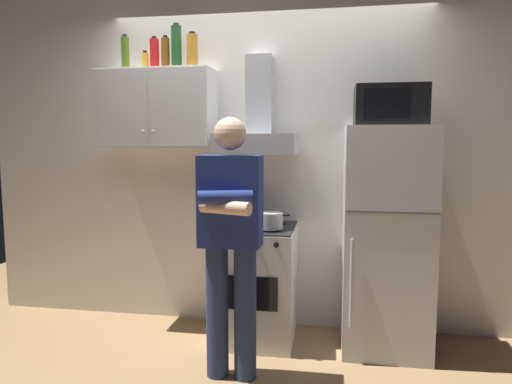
# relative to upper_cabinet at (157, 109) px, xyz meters

# --- Properties ---
(ground_plane) EXTENTS (7.00, 7.00, 0.00)m
(ground_plane) POSITION_rel_upper_cabinet_xyz_m (0.85, -0.37, -1.75)
(ground_plane) COLOR olive
(back_wall_tiled) EXTENTS (4.80, 0.10, 2.70)m
(back_wall_tiled) POSITION_rel_upper_cabinet_xyz_m (0.85, 0.23, -0.40)
(back_wall_tiled) COLOR silver
(back_wall_tiled) RESTS_ON ground_plane
(upper_cabinet) EXTENTS (0.90, 0.37, 0.60)m
(upper_cabinet) POSITION_rel_upper_cabinet_xyz_m (0.00, 0.00, 0.00)
(upper_cabinet) COLOR silver
(stove_oven) EXTENTS (0.60, 0.62, 0.87)m
(stove_oven) POSITION_rel_upper_cabinet_xyz_m (0.80, -0.13, -1.32)
(stove_oven) COLOR white
(stove_oven) RESTS_ON ground_plane
(range_hood) EXTENTS (0.60, 0.44, 0.75)m
(range_hood) POSITION_rel_upper_cabinet_xyz_m (0.80, 0.00, -0.15)
(range_hood) COLOR #B7BABF
(refrigerator) EXTENTS (0.60, 0.62, 1.60)m
(refrigerator) POSITION_rel_upper_cabinet_xyz_m (1.75, -0.12, -0.95)
(refrigerator) COLOR silver
(refrigerator) RESTS_ON ground_plane
(microwave) EXTENTS (0.48, 0.37, 0.28)m
(microwave) POSITION_rel_upper_cabinet_xyz_m (1.75, -0.11, -0.01)
(microwave) COLOR black
(microwave) RESTS_ON refrigerator
(person_standing) EXTENTS (0.38, 0.33, 1.64)m
(person_standing) POSITION_rel_upper_cabinet_xyz_m (0.75, -0.73, -0.85)
(person_standing) COLOR navy
(person_standing) RESTS_ON ground_plane
(cooking_pot) EXTENTS (0.28, 0.18, 0.12)m
(cooking_pot) POSITION_rel_upper_cabinet_xyz_m (0.93, -0.24, -0.82)
(cooking_pot) COLOR #B7BABF
(cooking_pot) RESTS_ON stove_oven
(bottle_wine_green) EXTENTS (0.08, 0.08, 0.34)m
(bottle_wine_green) POSITION_rel_upper_cabinet_xyz_m (0.16, 0.01, 0.47)
(bottle_wine_green) COLOR #19471E
(bottle_wine_green) RESTS_ON upper_cabinet
(bottle_liquor_amber) EXTENTS (0.08, 0.08, 0.28)m
(bottle_liquor_amber) POSITION_rel_upper_cabinet_xyz_m (0.29, 0.02, 0.43)
(bottle_liquor_amber) COLOR #B7721E
(bottle_liquor_amber) RESTS_ON upper_cabinet
(bottle_beer_brown) EXTENTS (0.06, 0.06, 0.26)m
(bottle_beer_brown) POSITION_rel_upper_cabinet_xyz_m (0.08, 0.01, 0.42)
(bottle_beer_brown) COLOR brown
(bottle_beer_brown) RESTS_ON upper_cabinet
(bottle_spice_jar) EXTENTS (0.05, 0.05, 0.15)m
(bottle_spice_jar) POSITION_rel_upper_cabinet_xyz_m (-0.10, 0.03, 0.37)
(bottle_spice_jar) COLOR gold
(bottle_spice_jar) RESTS_ON upper_cabinet
(bottle_olive_oil) EXTENTS (0.06, 0.06, 0.27)m
(bottle_olive_oil) POSITION_rel_upper_cabinet_xyz_m (-0.24, -0.03, 0.43)
(bottle_olive_oil) COLOR #4C6B19
(bottle_olive_oil) RESTS_ON upper_cabinet
(bottle_soda_red) EXTENTS (0.07, 0.07, 0.25)m
(bottle_soda_red) POSITION_rel_upper_cabinet_xyz_m (-0.02, 0.01, 0.42)
(bottle_soda_red) COLOR red
(bottle_soda_red) RESTS_ON upper_cabinet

